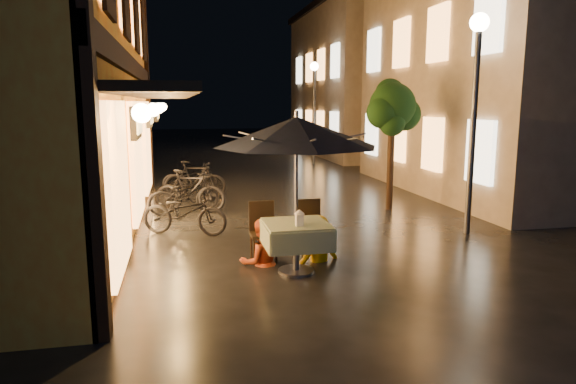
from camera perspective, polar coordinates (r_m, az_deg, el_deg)
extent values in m
plane|color=black|center=(7.89, 7.81, -9.24)|extent=(90.00, 90.00, 0.00)
cube|color=orange|center=(11.49, -28.87, 13.33)|extent=(4.50, 11.00, 7.00)
cube|color=black|center=(11.06, -17.11, 13.24)|extent=(0.12, 11.00, 0.35)
cube|color=black|center=(11.01, -13.96, 10.53)|extent=(1.20, 10.50, 0.12)
cube|color=#FD9F4A|center=(12.69, -16.67, 18.69)|extent=(0.10, 0.90, 1.50)
cube|color=#FD9F4A|center=(15.16, -15.91, 17.21)|extent=(0.10, 0.90, 1.50)
cube|color=#FD9F4A|center=(7.64, -18.39, 0.56)|extent=(0.10, 2.20, 2.40)
cube|color=#FD9F4A|center=(11.10, -16.46, 3.42)|extent=(0.10, 2.20, 2.40)
cube|color=#FD9F4A|center=(14.57, -15.44, 4.92)|extent=(0.10, 2.20, 2.40)
cube|color=#C0AD99|center=(16.86, 25.22, 11.27)|extent=(7.00, 9.00, 6.50)
cube|color=#FD9F4A|center=(12.15, 20.56, 4.20)|extent=(0.10, 1.00, 1.40)
cube|color=#FD9F4A|center=(12.23, 21.39, 17.36)|extent=(0.10, 1.00, 1.40)
cube|color=#FD9F4A|center=(14.05, 15.75, 5.14)|extent=(0.10, 1.00, 1.40)
cube|color=#FD9F4A|center=(14.12, 16.31, 16.54)|extent=(0.10, 1.00, 1.40)
cube|color=#FD9F4A|center=(16.03, 12.10, 5.84)|extent=(0.10, 1.00, 1.40)
cube|color=#FD9F4A|center=(16.08, 12.47, 15.83)|extent=(0.10, 1.00, 1.40)
cube|color=#FD9F4A|center=(18.05, 9.25, 6.36)|extent=(0.10, 1.00, 1.40)
cube|color=#FD9F4A|center=(18.10, 9.51, 15.24)|extent=(0.10, 1.00, 1.40)
cube|color=#C0AD99|center=(26.97, 10.15, 11.71)|extent=(7.00, 10.00, 7.00)
cube|color=black|center=(27.34, 10.39, 19.38)|extent=(7.30, 10.30, 0.30)
cube|color=#FD9F4A|center=(22.21, 5.13, 7.08)|extent=(0.10, 1.00, 1.40)
cube|color=#FD9F4A|center=(22.25, 5.24, 14.30)|extent=(0.10, 1.00, 1.40)
cube|color=#FD9F4A|center=(24.32, 3.60, 7.34)|extent=(0.10, 1.00, 1.40)
cube|color=#FD9F4A|center=(24.35, 3.67, 13.94)|extent=(0.10, 1.00, 1.40)
cube|color=#FD9F4A|center=(26.44, 2.31, 7.56)|extent=(0.10, 1.00, 1.40)
cube|color=#FD9F4A|center=(26.47, 2.35, 13.62)|extent=(0.10, 1.00, 1.40)
cube|color=#FD9F4A|center=(28.58, 1.21, 7.74)|extent=(0.10, 1.00, 1.40)
cube|color=#FD9F4A|center=(28.61, 1.23, 13.35)|extent=(0.10, 1.00, 1.40)
cylinder|color=black|center=(12.61, 11.31, 3.00)|extent=(0.16, 0.16, 2.20)
sphere|color=black|center=(12.53, 11.53, 9.36)|extent=(1.10, 1.10, 1.10)
sphere|color=black|center=(12.77, 12.77, 8.43)|extent=(0.80, 0.80, 0.80)
sphere|color=black|center=(12.28, 10.48, 8.69)|extent=(0.76, 0.76, 0.76)
sphere|color=black|center=(12.83, 11.24, 10.72)|extent=(0.70, 0.70, 0.70)
sphere|color=black|center=(12.27, 11.50, 7.49)|extent=(0.60, 0.60, 0.60)
cylinder|color=#59595E|center=(10.60, 19.84, 6.21)|extent=(0.12, 0.12, 4.00)
sphere|color=#FEE3BA|center=(10.69, 20.51, 17.24)|extent=(0.36, 0.36, 0.36)
cylinder|color=#59595E|center=(21.73, 2.89, 8.37)|extent=(0.12, 0.12, 4.00)
sphere|color=#FEE3BA|center=(21.78, 2.93, 13.77)|extent=(0.36, 0.36, 0.36)
cylinder|color=#59595E|center=(7.89, 0.91, -6.40)|extent=(0.10, 0.10, 0.72)
cylinder|color=#59595E|center=(7.99, 0.90, -8.74)|extent=(0.56, 0.56, 0.04)
cube|color=#2D5C34|center=(7.79, 0.92, -3.64)|extent=(0.95, 0.95, 0.06)
cube|color=#2D5C34|center=(7.94, 4.27, -4.62)|extent=(0.04, 0.95, 0.33)
cube|color=#2D5C34|center=(7.74, -2.53, -5.00)|extent=(0.04, 0.95, 0.33)
cube|color=#2D5C34|center=(8.28, 0.18, -4.00)|extent=(0.95, 0.04, 0.33)
cube|color=#2D5C34|center=(7.38, 1.74, -5.73)|extent=(0.95, 0.04, 0.33)
cylinder|color=#59595E|center=(7.70, 0.93, -0.75)|extent=(0.05, 0.05, 2.30)
cone|color=black|center=(7.58, 0.95, 6.70)|extent=(2.46, 2.46, 0.44)
cylinder|color=#59595E|center=(7.57, 0.95, 8.59)|extent=(0.06, 0.06, 0.12)
cube|color=black|center=(8.41, -2.75, -4.75)|extent=(0.42, 0.42, 0.05)
cube|color=black|center=(8.53, -2.97, -2.80)|extent=(0.42, 0.04, 0.55)
cylinder|color=black|center=(8.27, -3.77, -6.69)|extent=(0.04, 0.04, 0.43)
cylinder|color=black|center=(8.33, -1.30, -6.56)|extent=(0.04, 0.04, 0.43)
cylinder|color=black|center=(8.61, -4.12, -6.02)|extent=(0.04, 0.04, 0.43)
cylinder|color=black|center=(8.67, -1.75, -5.90)|extent=(0.04, 0.04, 0.43)
cube|color=black|center=(8.57, 2.56, -4.47)|extent=(0.42, 0.42, 0.05)
cube|color=black|center=(8.69, 2.25, -2.56)|extent=(0.42, 0.04, 0.55)
cylinder|color=black|center=(8.42, 1.66, -6.38)|extent=(0.04, 0.04, 0.43)
cylinder|color=black|center=(8.51, 4.03, -6.22)|extent=(0.04, 0.04, 0.43)
cylinder|color=black|center=(8.75, 1.10, -5.73)|extent=(0.04, 0.04, 0.43)
cylinder|color=black|center=(8.84, 3.39, -5.59)|extent=(0.04, 0.04, 0.43)
cube|color=white|center=(7.56, 1.27, -3.12)|extent=(0.11, 0.11, 0.18)
cube|color=#FFD88C|center=(7.57, 1.27, -3.19)|extent=(0.07, 0.07, 0.12)
cone|color=white|center=(7.54, 1.28, -2.19)|extent=(0.16, 0.16, 0.07)
imported|color=#C44820|center=(8.23, -3.11, -3.17)|extent=(0.77, 0.65, 1.43)
imported|color=#FFBA00|center=(8.41, 3.29, -2.80)|extent=(1.05, 0.78, 1.45)
imported|color=black|center=(10.28, -11.42, -2.22)|extent=(1.82, 1.21, 0.90)
imported|color=black|center=(12.34, -10.88, 0.09)|extent=(1.76, 0.94, 1.02)
imported|color=black|center=(12.27, -11.46, -0.28)|extent=(1.80, 1.05, 0.89)
imported|color=black|center=(14.20, -10.30, 1.37)|extent=(1.76, 0.85, 1.02)
imported|color=black|center=(15.22, -10.86, 1.55)|extent=(1.60, 0.65, 0.82)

